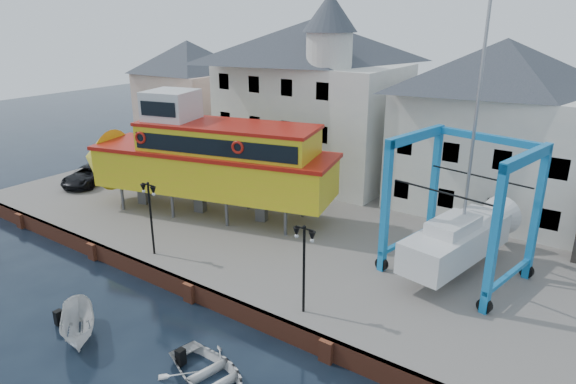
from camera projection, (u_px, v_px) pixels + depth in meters
The scene contains 13 objects.
ground at pixel (191, 301), 25.75m from camera, with size 140.00×140.00×0.00m, color black.
hardstanding at pixel (311, 222), 34.02m from camera, with size 44.00×22.00×1.00m, color slate.
quay_wall at pixel (192, 291), 25.67m from camera, with size 44.00×0.47×1.00m.
building_pink at pixel (190, 98), 47.39m from camera, with size 8.00×7.00×10.30m.
building_white_main at pixel (312, 98), 40.09m from camera, with size 14.00×8.30×14.00m.
building_white_right at pixel (496, 128), 33.19m from camera, with size 12.00×8.00×11.20m.
lamp_post_left at pixel (149, 200), 27.48m from camera, with size 1.12×0.32×4.20m.
lamp_post_right at pixel (304, 247), 21.99m from camera, with size 1.12×0.32×4.20m.
tour_boat at pixel (198, 157), 33.30m from camera, with size 18.87×8.90×8.00m.
travel_lift at pixel (465, 229), 26.15m from camera, with size 7.03×9.16×13.44m.
van at pixel (88, 175), 39.91m from camera, with size 2.30×4.99×1.39m, color black.
motorboat_a at pixel (80, 337), 22.91m from camera, with size 1.42×3.78×1.46m, color silver.
motorboat_b at pixel (210, 380), 20.20m from camera, with size 3.04×4.25×0.88m, color silver.
Camera 1 is at (17.04, -15.43, 13.73)m, focal length 32.00 mm.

